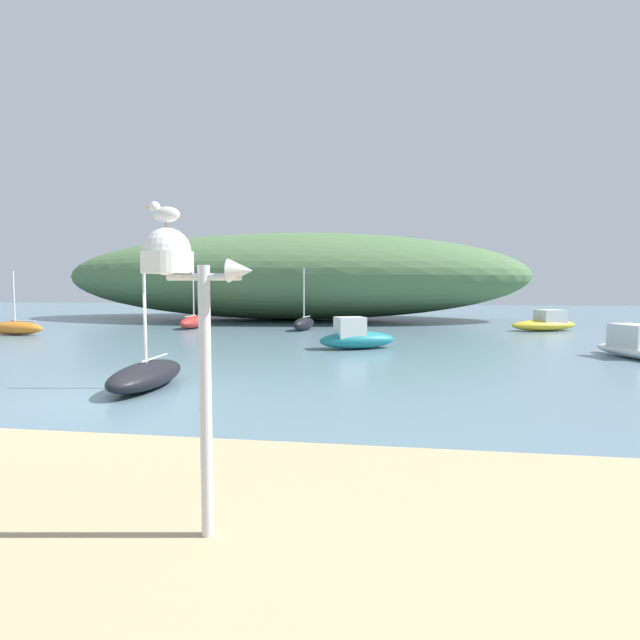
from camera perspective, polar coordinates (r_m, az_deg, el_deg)
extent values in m
plane|color=slate|center=(13.37, -21.48, -8.06)|extent=(120.00, 120.00, 0.00)
ellipsoid|color=#517547|center=(40.59, -3.48, 4.92)|extent=(36.89, 15.08, 6.81)
cylinder|color=silver|center=(5.19, -12.80, -9.10)|extent=(0.12, 0.12, 2.72)
cylinder|color=silver|center=(5.05, -13.01, 4.77)|extent=(0.75, 0.07, 0.07)
cylinder|color=white|center=(5.21, -16.88, 6.24)|extent=(0.51, 0.51, 0.21)
sphere|color=white|center=(5.21, -16.91, 7.42)|extent=(0.47, 0.47, 0.47)
cone|color=silver|center=(4.93, -8.97, 5.54)|extent=(0.25, 0.23, 0.23)
cylinder|color=orange|center=(5.22, -17.06, 10.26)|extent=(0.01, 0.01, 0.05)
cylinder|color=orange|center=(5.25, -16.87, 10.22)|extent=(0.01, 0.01, 0.05)
ellipsoid|color=white|center=(5.25, -16.99, 11.34)|extent=(0.28, 0.13, 0.15)
ellipsoid|color=#9EA0A8|center=(5.25, -16.99, 11.63)|extent=(0.27, 0.11, 0.05)
sphere|color=white|center=(5.31, -18.19, 12.07)|extent=(0.11, 0.11, 0.11)
cone|color=gold|center=(5.34, -18.96, 11.92)|extent=(0.06, 0.03, 0.03)
ellipsoid|color=teal|center=(21.60, 4.24, -2.29)|extent=(3.56, 2.54, 0.75)
cube|color=silver|center=(21.43, 3.41, -0.84)|extent=(1.48, 1.38, 0.89)
ellipsoid|color=gold|center=(32.85, 23.98, -0.54)|extent=(4.47, 2.93, 0.67)
cube|color=silver|center=(33.08, 24.59, 0.35)|extent=(1.81, 1.64, 0.82)
ellipsoid|color=#B72D28|center=(32.92, -14.08, -0.22)|extent=(1.09, 3.60, 0.78)
cylinder|color=silver|center=(32.84, -14.12, 2.57)|extent=(0.08, 0.08, 2.89)
cylinder|color=silver|center=(32.39, -14.46, 0.43)|extent=(0.06, 1.62, 0.06)
ellipsoid|color=orange|center=(32.23, -31.21, -0.79)|extent=(3.43, 1.14, 0.74)
cylinder|color=silver|center=(32.15, -31.31, 2.11)|extent=(0.08, 0.08, 2.97)
cylinder|color=silver|center=(31.86, -30.56, -0.10)|extent=(1.52, 0.14, 0.06)
ellipsoid|color=black|center=(30.45, -1.83, -0.44)|extent=(1.30, 2.96, 0.77)
cylinder|color=silver|center=(30.37, -1.84, 2.88)|extent=(0.08, 0.08, 3.21)
cylinder|color=silver|center=(30.83, -1.56, 0.37)|extent=(0.27, 1.28, 0.06)
cube|color=silver|center=(22.29, 31.96, -1.61)|extent=(1.55, 1.79, 0.93)
ellipsoid|color=black|center=(14.13, -19.05, -5.94)|extent=(1.40, 3.54, 0.69)
cylinder|color=silver|center=(13.95, -19.22, 1.21)|extent=(0.08, 0.08, 3.25)
cylinder|color=silver|center=(14.54, -18.20, -4.10)|extent=(0.12, 1.57, 0.06)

